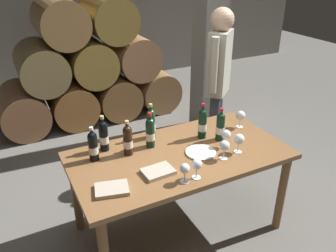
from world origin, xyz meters
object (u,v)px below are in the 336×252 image
object	(u,v)px
wine_bottle_2	(150,132)
wine_bottle_6	(128,140)
leather_ledger	(112,189)
wine_glass_2	(240,116)
wine_bottle_3	(93,146)
wine_glass_1	(185,169)
serving_plate	(201,152)
wine_bottle_0	(220,126)
wine_glass_3	(226,135)
wine_bottle_5	(104,135)
wine_glass_4	(197,165)
wine_bottle_4	(151,123)
dining_table	(179,163)
sommelier_presenting	(218,75)
wine_glass_0	(239,140)
tasting_notebook	(158,172)
wine_glass_5	(224,146)
wine_bottle_1	(202,123)

from	to	relation	value
wine_bottle_2	wine_bottle_6	size ratio (longest dim) A/B	1.03
leather_ledger	wine_glass_2	bearing A→B (deg)	29.48
wine_bottle_3	wine_glass_1	bearing A→B (deg)	-50.01
serving_plate	wine_bottle_0	bearing A→B (deg)	24.27
wine_glass_2	wine_glass_3	distance (m)	0.40
wine_bottle_5	leather_ledger	size ratio (longest dim) A/B	1.36
wine_glass_4	leather_ledger	distance (m)	0.60
wine_bottle_4	wine_glass_3	xyz separation A→B (m)	(0.47, -0.42, -0.03)
wine_bottle_3	dining_table	bearing A→B (deg)	-18.91
wine_bottle_2	wine_bottle_4	xyz separation A→B (m)	(0.07, 0.14, 0.00)
sommelier_presenting	wine_glass_2	bearing A→B (deg)	-105.23
wine_bottle_5	wine_glass_0	distance (m)	1.06
wine_bottle_2	wine_glass_1	bearing A→B (deg)	-89.41
serving_plate	wine_bottle_6	bearing A→B (deg)	154.02
wine_glass_0	tasting_notebook	world-z (taller)	wine_glass_0
wine_glass_5	sommelier_presenting	xyz separation A→B (m)	(0.60, 0.97, 0.17)
wine_bottle_2	tasting_notebook	size ratio (longest dim) A/B	1.36
wine_bottle_0	wine_glass_3	xyz separation A→B (m)	(-0.03, -0.12, -0.02)
wine_bottle_6	wine_glass_0	size ratio (longest dim) A/B	1.82
wine_glass_0	sommelier_presenting	xyz separation A→B (m)	(0.44, 0.94, 0.17)
wine_bottle_1	wine_glass_2	bearing A→B (deg)	0.97
wine_bottle_3	wine_bottle_4	distance (m)	0.55
wine_glass_3	tasting_notebook	distance (m)	0.66
dining_table	wine_bottle_5	world-z (taller)	wine_bottle_5
wine_bottle_5	wine_glass_4	size ratio (longest dim) A/B	1.99
wine_glass_3	sommelier_presenting	world-z (taller)	sommelier_presenting
wine_glass_0	leather_ledger	xyz separation A→B (m)	(-1.05, -0.02, -0.10)
wine_bottle_5	sommelier_presenting	size ratio (longest dim) A/B	0.17
wine_bottle_0	wine_bottle_6	size ratio (longest dim) A/B	0.99
sommelier_presenting	dining_table	bearing A→B (deg)	-139.00
wine_glass_0	wine_bottle_2	bearing A→B (deg)	145.50
wine_glass_3	wine_bottle_2	bearing A→B (deg)	152.23
wine_bottle_0	wine_glass_5	size ratio (longest dim) A/B	1.84
wine_bottle_4	wine_bottle_6	bearing A→B (deg)	-148.42
wine_glass_5	serving_plate	size ratio (longest dim) A/B	0.65
wine_bottle_2	serving_plate	xyz separation A→B (m)	(0.31, -0.28, -0.12)
wine_glass_2	wine_glass_0	bearing A→B (deg)	-129.31
wine_glass_3	wine_bottle_4	bearing A→B (deg)	137.86
wine_bottle_2	wine_glass_5	world-z (taller)	wine_bottle_2
wine_glass_2	sommelier_presenting	distance (m)	0.65
wine_bottle_2	wine_bottle_5	xyz separation A→B (m)	(-0.35, 0.12, 0.00)
wine_bottle_2	wine_bottle_6	world-z (taller)	wine_bottle_2
wine_glass_0	wine_bottle_3	bearing A→B (deg)	158.63
wine_bottle_0	wine_glass_2	distance (m)	0.31
wine_bottle_5	wine_glass_2	size ratio (longest dim) A/B	1.88
wine_bottle_3	wine_bottle_0	bearing A→B (deg)	-9.42
leather_ledger	wine_glass_1	bearing A→B (deg)	-1.24
wine_bottle_5	wine_bottle_1	bearing A→B (deg)	-12.49
dining_table	wine_bottle_4	bearing A→B (deg)	104.43
wine_glass_5	wine_bottle_4	bearing A→B (deg)	121.66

